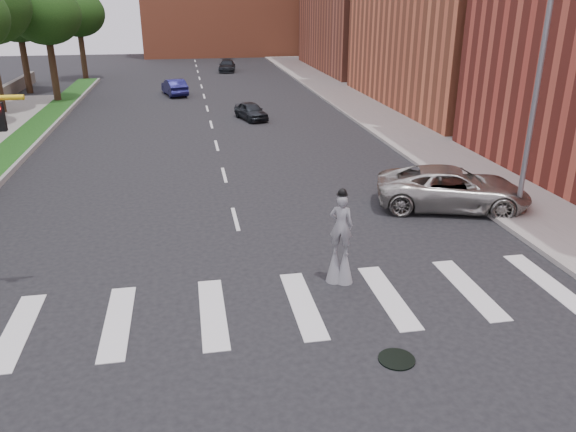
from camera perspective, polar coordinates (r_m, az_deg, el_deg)
The scene contains 14 objects.
ground_plane at distance 15.30m, azimuth -2.53°, elevation -11.26°, with size 160.00×160.00×0.00m, color black.
grass_median at distance 35.17m, azimuth -26.40°, elevation 5.80°, with size 2.00×60.00×0.25m, color #164513.
median_curb at distance 34.89m, azimuth -24.74°, elevation 5.98°, with size 0.20×60.00×0.28m, color gray.
sidewalk_right at distance 41.16m, azimuth 10.16°, elevation 9.62°, with size 5.00×90.00×0.18m, color gray.
manhole at distance 14.33m, azimuth 10.98°, elevation -14.10°, with size 0.90×0.90×0.04m, color black.
streetlight at distance 22.83m, azimuth 23.66°, elevation 11.20°, with size 2.05×0.20×9.00m.
stilt_performer at distance 17.06m, azimuth 5.35°, elevation -2.91°, with size 0.83×0.71×3.04m.
suv_crossing at distance 24.20m, azimuth 16.39°, elevation 2.71°, with size 2.85×6.18×1.72m, color #AAA7A0.
car_near at distance 40.94m, azimuth -3.78°, elevation 10.60°, with size 1.46×3.62×1.23m, color black.
car_mid at distance 52.36m, azimuth -11.46°, elevation 12.72°, with size 1.54×4.41×1.45m, color #15154A.
car_far at distance 68.79m, azimuth -6.21°, elevation 14.93°, with size 1.85×4.54×1.32m, color black.
tree_5 at distance 57.24m, azimuth -25.87°, elevation 18.28°, with size 6.37×6.37×9.87m.
tree_6 at distance 50.68m, azimuth -23.42°, elevation 18.22°, with size 5.48×5.48×9.27m.
tree_7 at distance 64.73m, azimuth -20.59°, elevation 18.67°, with size 5.45×5.45×8.97m.
Camera 1 is at (-1.65, -12.78, 8.25)m, focal length 35.00 mm.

